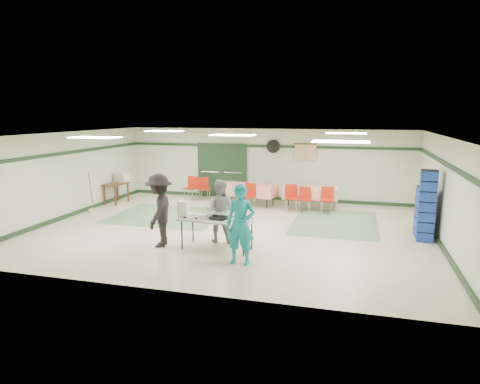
% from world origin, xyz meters
% --- Properties ---
extents(floor, '(11.00, 11.00, 0.00)m').
position_xyz_m(floor, '(0.00, 0.00, 0.00)').
color(floor, beige).
rests_on(floor, ground).
extents(ceiling, '(11.00, 11.00, 0.00)m').
position_xyz_m(ceiling, '(0.00, 0.00, 2.70)').
color(ceiling, silver).
rests_on(ceiling, wall_back).
extents(wall_back, '(11.00, 0.00, 11.00)m').
position_xyz_m(wall_back, '(0.00, 4.50, 1.35)').
color(wall_back, beige).
rests_on(wall_back, floor).
extents(wall_front, '(11.00, 0.00, 11.00)m').
position_xyz_m(wall_front, '(0.00, -4.50, 1.35)').
color(wall_front, beige).
rests_on(wall_front, floor).
extents(wall_left, '(0.00, 9.00, 9.00)m').
position_xyz_m(wall_left, '(-5.50, 0.00, 1.35)').
color(wall_left, beige).
rests_on(wall_left, floor).
extents(wall_right, '(0.00, 9.00, 9.00)m').
position_xyz_m(wall_right, '(5.50, 0.00, 1.35)').
color(wall_right, beige).
rests_on(wall_right, floor).
extents(trim_back, '(11.00, 0.06, 0.10)m').
position_xyz_m(trim_back, '(0.00, 4.47, 2.05)').
color(trim_back, '#1C331D').
rests_on(trim_back, wall_back).
extents(baseboard_back, '(11.00, 0.06, 0.12)m').
position_xyz_m(baseboard_back, '(0.00, 4.47, 0.06)').
color(baseboard_back, '#1C331D').
rests_on(baseboard_back, floor).
extents(trim_left, '(0.06, 9.00, 0.10)m').
position_xyz_m(trim_left, '(-5.47, 0.00, 2.05)').
color(trim_left, '#1C331D').
rests_on(trim_left, wall_back).
extents(baseboard_left, '(0.06, 9.00, 0.12)m').
position_xyz_m(baseboard_left, '(-5.47, 0.00, 0.06)').
color(baseboard_left, '#1C331D').
rests_on(baseboard_left, floor).
extents(trim_right, '(0.06, 9.00, 0.10)m').
position_xyz_m(trim_right, '(5.47, 0.00, 2.05)').
color(trim_right, '#1C331D').
rests_on(trim_right, wall_back).
extents(baseboard_right, '(0.06, 9.00, 0.12)m').
position_xyz_m(baseboard_right, '(5.47, 0.00, 0.06)').
color(baseboard_right, '#1C331D').
rests_on(baseboard_right, floor).
extents(green_patch_a, '(3.50, 3.00, 0.01)m').
position_xyz_m(green_patch_a, '(-2.50, 1.00, 0.00)').
color(green_patch_a, slate).
rests_on(green_patch_a, floor).
extents(green_patch_b, '(2.50, 3.50, 0.01)m').
position_xyz_m(green_patch_b, '(2.80, 1.50, 0.00)').
color(green_patch_b, slate).
rests_on(green_patch_b, floor).
extents(double_door_left, '(0.90, 0.06, 2.10)m').
position_xyz_m(double_door_left, '(-2.20, 4.44, 1.05)').
color(double_door_left, gray).
rests_on(double_door_left, floor).
extents(double_door_right, '(0.90, 0.06, 2.10)m').
position_xyz_m(double_door_right, '(-1.25, 4.44, 1.05)').
color(double_door_right, gray).
rests_on(double_door_right, floor).
extents(door_frame, '(2.00, 0.03, 2.15)m').
position_xyz_m(door_frame, '(-1.73, 4.42, 1.05)').
color(door_frame, '#1C331D').
rests_on(door_frame, floor).
extents(wall_fan, '(0.50, 0.10, 0.50)m').
position_xyz_m(wall_fan, '(0.30, 4.44, 2.05)').
color(wall_fan, black).
rests_on(wall_fan, wall_back).
extents(scroll_banner, '(0.80, 0.02, 0.60)m').
position_xyz_m(scroll_banner, '(1.50, 4.44, 1.85)').
color(scroll_banner, beige).
rests_on(scroll_banner, wall_back).
extents(serving_table, '(1.90, 0.91, 0.76)m').
position_xyz_m(serving_table, '(0.14, -1.88, 0.72)').
color(serving_table, beige).
rests_on(serving_table, floor).
extents(sheet_tray_right, '(0.63, 0.50, 0.02)m').
position_xyz_m(sheet_tray_right, '(0.70, -1.88, 0.77)').
color(sheet_tray_right, silver).
rests_on(sheet_tray_right, serving_table).
extents(sheet_tray_mid, '(0.56, 0.45, 0.02)m').
position_xyz_m(sheet_tray_mid, '(0.03, -1.82, 0.77)').
color(sheet_tray_mid, silver).
rests_on(sheet_tray_mid, serving_table).
extents(sheet_tray_left, '(0.66, 0.52, 0.02)m').
position_xyz_m(sheet_tray_left, '(-0.42, -2.01, 0.77)').
color(sheet_tray_left, silver).
rests_on(sheet_tray_left, serving_table).
extents(baking_pan, '(0.47, 0.32, 0.08)m').
position_xyz_m(baking_pan, '(0.23, -1.91, 0.80)').
color(baking_pan, black).
rests_on(baking_pan, serving_table).
extents(foam_box_stack, '(0.26, 0.25, 0.39)m').
position_xyz_m(foam_box_stack, '(-0.71, -1.88, 0.96)').
color(foam_box_stack, white).
rests_on(foam_box_stack, serving_table).
extents(volunteer_teal, '(0.66, 0.45, 1.78)m').
position_xyz_m(volunteer_teal, '(0.97, -2.71, 0.89)').
color(volunteer_teal, teal).
rests_on(volunteer_teal, floor).
extents(volunteer_grey, '(0.83, 0.66, 1.63)m').
position_xyz_m(volunteer_grey, '(0.01, -1.26, 0.81)').
color(volunteer_grey, gray).
rests_on(volunteer_grey, floor).
extents(volunteer_dark, '(0.88, 1.28, 1.82)m').
position_xyz_m(volunteer_dark, '(-1.31, -2.00, 0.91)').
color(volunteer_dark, black).
rests_on(volunteer_dark, floor).
extents(dining_table_a, '(1.91, 0.92, 0.77)m').
position_xyz_m(dining_table_a, '(1.84, 3.28, 0.57)').
color(dining_table_a, red).
rests_on(dining_table_a, floor).
extents(dining_table_b, '(2.07, 1.14, 0.77)m').
position_xyz_m(dining_table_b, '(-0.36, 3.28, 0.57)').
color(dining_table_b, red).
rests_on(dining_table_b, floor).
extents(chair_a, '(0.43, 0.43, 0.85)m').
position_xyz_m(chair_a, '(1.73, 2.71, 0.52)').
color(chair_a, '#AD200D').
rests_on(chair_a, floor).
extents(chair_b, '(0.51, 0.51, 0.90)m').
position_xyz_m(chair_b, '(1.27, 2.72, 0.55)').
color(chair_b, '#AD200D').
rests_on(chair_b, floor).
extents(chair_c, '(0.42, 0.42, 0.88)m').
position_xyz_m(chair_c, '(2.47, 2.72, 0.54)').
color(chair_c, '#AD200D').
rests_on(chair_c, floor).
extents(chair_d, '(0.52, 0.52, 0.88)m').
position_xyz_m(chair_d, '(-0.20, 2.71, 0.54)').
color(chair_d, '#AD200D').
rests_on(chair_d, floor).
extents(chair_loose_a, '(0.55, 0.55, 0.85)m').
position_xyz_m(chair_loose_a, '(-2.25, 3.75, 0.52)').
color(chair_loose_a, '#AD200D').
rests_on(chair_loose_a, floor).
extents(chair_loose_b, '(0.48, 0.48, 0.91)m').
position_xyz_m(chair_loose_b, '(-2.68, 3.57, 0.56)').
color(chair_loose_b, '#AD200D').
rests_on(chair_loose_b, floor).
extents(crate_stack_blue_a, '(0.45, 0.45, 1.37)m').
position_xyz_m(crate_stack_blue_a, '(5.15, 0.56, 0.68)').
color(crate_stack_blue_a, navy).
rests_on(crate_stack_blue_a, floor).
extents(crate_stack_red, '(0.40, 0.40, 1.22)m').
position_xyz_m(crate_stack_red, '(5.15, 0.99, 0.61)').
color(crate_stack_red, '#A01810').
rests_on(crate_stack_red, floor).
extents(crate_stack_blue_b, '(0.45, 0.45, 1.86)m').
position_xyz_m(crate_stack_blue_b, '(5.15, 0.21, 0.93)').
color(crate_stack_blue_b, navy).
rests_on(crate_stack_blue_b, floor).
extents(printer_table, '(0.68, 0.97, 0.74)m').
position_xyz_m(printer_table, '(-5.15, 2.31, 0.64)').
color(printer_table, brown).
rests_on(printer_table, floor).
extents(office_printer, '(0.49, 0.44, 0.35)m').
position_xyz_m(office_printer, '(-5.15, 2.74, 0.92)').
color(office_printer, beige).
rests_on(office_printer, printer_table).
extents(broom, '(0.05, 0.22, 1.31)m').
position_xyz_m(broom, '(-5.23, 0.89, 0.69)').
color(broom, brown).
rests_on(broom, floor).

